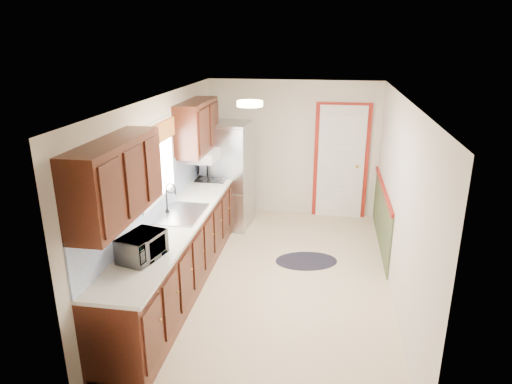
% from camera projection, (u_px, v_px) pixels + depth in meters
% --- Properties ---
extents(room_shell, '(3.20, 5.20, 2.52)m').
position_uv_depth(room_shell, '(276.00, 195.00, 5.75)').
color(room_shell, beige).
rests_on(room_shell, ground).
extents(kitchen_run, '(0.63, 4.00, 2.20)m').
position_uv_depth(kitchen_run, '(177.00, 226.00, 5.79)').
color(kitchen_run, '#37150C').
rests_on(kitchen_run, ground).
extents(back_wall_trim, '(1.12, 2.30, 2.08)m').
position_uv_depth(back_wall_trim, '(349.00, 173.00, 7.76)').
color(back_wall_trim, maroon).
rests_on(back_wall_trim, ground).
extents(ceiling_fixture, '(0.30, 0.30, 0.06)m').
position_uv_depth(ceiling_fixture, '(250.00, 104.00, 5.23)').
color(ceiling_fixture, '#FFD88C').
rests_on(ceiling_fixture, room_shell).
extents(microwave, '(0.37, 0.53, 0.32)m').
position_uv_depth(microwave, '(142.00, 244.00, 4.61)').
color(microwave, white).
rests_on(microwave, kitchen_run).
extents(refrigerator, '(0.80, 0.78, 1.78)m').
position_uv_depth(refrigerator, '(228.00, 175.00, 7.63)').
color(refrigerator, '#B7B7BC').
rests_on(refrigerator, ground).
extents(rug, '(1.00, 0.75, 0.01)m').
position_uv_depth(rug, '(306.00, 261.00, 6.61)').
color(rug, black).
rests_on(rug, ground).
extents(cooktop, '(0.47, 0.56, 0.02)m').
position_uv_depth(cooktop, '(213.00, 177.00, 7.31)').
color(cooktop, black).
rests_on(cooktop, kitchen_run).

